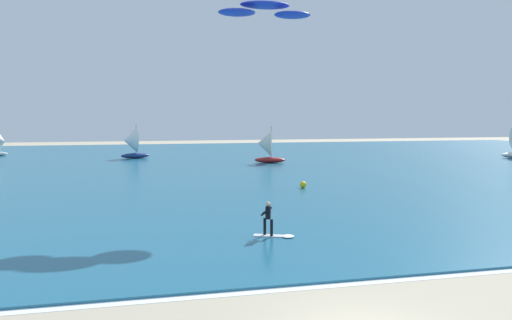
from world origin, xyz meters
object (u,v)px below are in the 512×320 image
object	(u,v)px
kitesurfer	(272,224)
kite	(265,10)
sailboat_far_right	(265,146)
marker_buoy	(303,185)
sailboat_trailing	(131,143)
sailboat_heeled_over	(0,144)

from	to	relation	value
kitesurfer	kite	distance (m)	15.70
sailboat_far_right	marker_buoy	world-z (taller)	sailboat_far_right
kite	marker_buoy	distance (m)	14.21
kite	sailboat_trailing	bearing A→B (deg)	103.94
sailboat_heeled_over	sailboat_trailing	bearing A→B (deg)	-25.94
sailboat_trailing	sailboat_heeled_over	size ratio (longest dim) A/B	1.19
sailboat_far_right	marker_buoy	xyz separation A→B (m)	(-2.47, -21.77, -1.81)
kitesurfer	marker_buoy	bearing A→B (deg)	66.07
sailboat_far_right	kite	bearing A→B (deg)	-104.54
kitesurfer	sailboat_far_right	xyz separation A→B (m)	(9.13, 36.77, 1.48)
sailboat_trailing	marker_buoy	distance (m)	35.23
sailboat_trailing	sailboat_heeled_over	distance (m)	20.83
kite	sailboat_far_right	bearing A→B (deg)	75.46
sailboat_trailing	marker_buoy	bearing A→B (deg)	-66.82
sailboat_heeled_over	sailboat_far_right	size ratio (longest dim) A/B	0.86
kitesurfer	kite	bearing A→B (deg)	77.74
sailboat_trailing	kitesurfer	bearing A→B (deg)	-81.36
kitesurfer	sailboat_heeled_over	distance (m)	62.13
sailboat_heeled_over	sailboat_far_right	xyz separation A→B (m)	(35.05, -19.68, 0.29)
kitesurfer	sailboat_far_right	world-z (taller)	sailboat_far_right
kite	sailboat_trailing	xyz separation A→B (m)	(-9.32, 37.54, -10.57)
kitesurfer	sailboat_trailing	distance (m)	47.90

